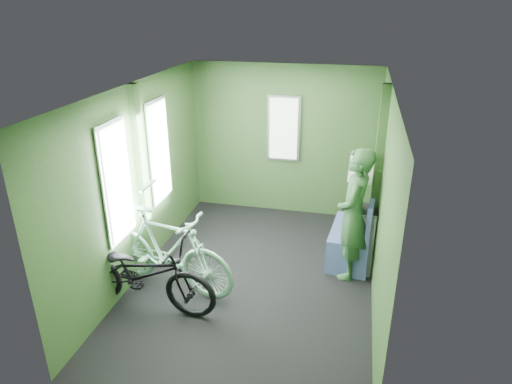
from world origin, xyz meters
TOP-DOWN VIEW (x-y plane):
  - room at (-0.04, 0.04)m, footprint 4.00×4.02m
  - bicycle_black at (-1.04, -0.83)m, footprint 1.73×0.77m
  - bicycle_mint at (-0.92, -0.42)m, footprint 1.78×0.88m
  - passenger at (1.12, 0.35)m, footprint 0.47×0.70m
  - waste_box at (1.26, 0.49)m, footprint 0.25×0.35m
  - bench_seat at (1.15, 0.70)m, footprint 0.58×0.95m

SIDE VIEW (x-z plane):
  - bicycle_black at x=-1.04m, z-range -0.46..0.46m
  - bicycle_mint at x=-0.92m, z-range -0.52..0.52m
  - bench_seat at x=1.15m, z-range -0.19..0.76m
  - waste_box at x=1.26m, z-range 0.00..0.84m
  - passenger at x=1.12m, z-range 0.00..1.63m
  - room at x=-0.04m, z-range 0.28..2.59m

